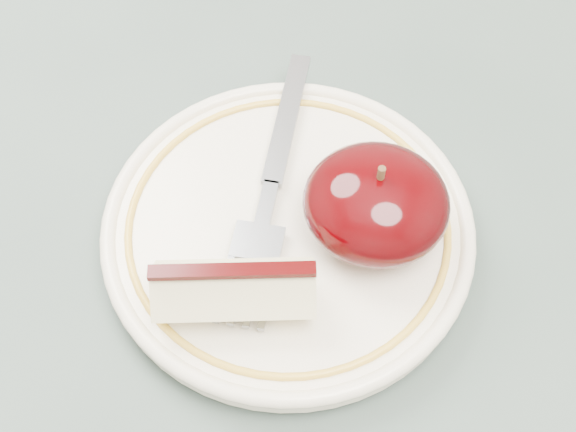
% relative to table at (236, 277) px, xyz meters
% --- Properties ---
extents(table, '(0.90, 0.90, 0.75)m').
position_rel_table_xyz_m(table, '(0.00, 0.00, 0.00)').
color(table, brown).
rests_on(table, ground).
extents(plate, '(0.21, 0.21, 0.02)m').
position_rel_table_xyz_m(plate, '(0.04, -0.02, 0.10)').
color(plate, '#F6E9CE').
rests_on(plate, table).
extents(apple_half, '(0.08, 0.07, 0.06)m').
position_rel_table_xyz_m(apple_half, '(0.08, -0.01, 0.13)').
color(apple_half, black).
rests_on(apple_half, plate).
extents(apple_wedge, '(0.09, 0.05, 0.04)m').
position_rel_table_xyz_m(apple_wedge, '(0.02, -0.07, 0.12)').
color(apple_wedge, beige).
rests_on(apple_wedge, plate).
extents(fork, '(0.03, 0.19, 0.00)m').
position_rel_table_xyz_m(fork, '(0.03, 0.00, 0.11)').
color(fork, gray).
rests_on(fork, plate).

